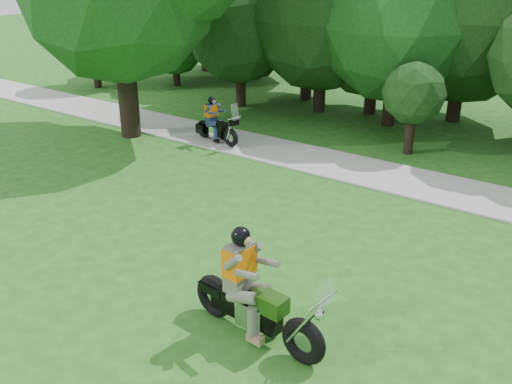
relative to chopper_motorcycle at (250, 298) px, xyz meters
The scene contains 4 objects.
ground 0.89m from the chopper_motorcycle, 12.64° to the left, with size 100.00×100.00×0.00m, color #205317.
walkway 8.16m from the chopper_motorcycle, 86.38° to the left, with size 60.00×2.20×0.06m, color #A4A49F.
chopper_motorcycle is the anchor object (origin of this frame).
touring_motorcycle 10.46m from the chopper_motorcycle, 132.70° to the left, with size 1.98×0.80×1.51m.
Camera 1 is at (4.20, -6.55, 6.04)m, focal length 40.00 mm.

